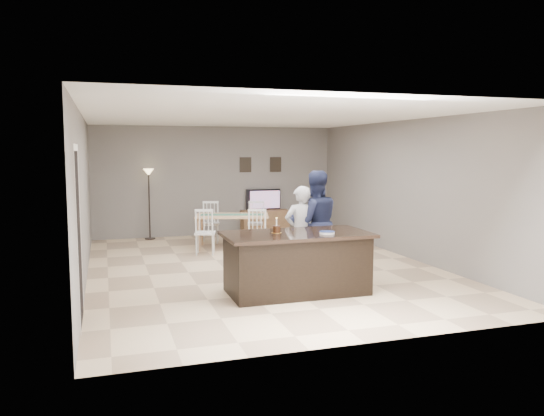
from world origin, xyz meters
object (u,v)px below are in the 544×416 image
object	(u,v)px
television	(264,200)
plate_stack	(327,233)
woman	(301,232)
man	(315,223)
kitchen_island	(297,263)
floor_lamp	(149,185)
birthday_cake	(277,229)
tv_console	(265,222)
dining_table	(232,220)

from	to	relation	value
television	plate_stack	xyz separation A→B (m)	(-0.81, -5.86, 0.05)
woman	man	world-z (taller)	man
television	woman	bearing A→B (deg)	80.53
kitchen_island	man	world-z (taller)	man
floor_lamp	television	bearing A→B (deg)	1.00
floor_lamp	birthday_cake	bearing A→B (deg)	-75.87
tv_console	dining_table	size ratio (longest dim) A/B	0.58
birthday_cake	plate_stack	xyz separation A→B (m)	(0.67, -0.31, -0.04)
woman	man	bearing A→B (deg)	-162.19
tv_console	plate_stack	bearing A→B (deg)	-97.99
birthday_cake	dining_table	xyz separation A→B (m)	(0.23, 3.77, -0.35)
kitchen_island	television	world-z (taller)	television
plate_stack	woman	bearing A→B (deg)	88.60
kitchen_island	man	distance (m)	1.33
tv_console	plate_stack	size ratio (longest dim) A/B	5.30
television	tv_console	bearing A→B (deg)	90.00
man	plate_stack	bearing A→B (deg)	81.42
woman	floor_lamp	bearing A→B (deg)	-67.62
television	plate_stack	size ratio (longest dim) A/B	4.04
kitchen_island	plate_stack	size ratio (longest dim) A/B	9.50
dining_table	tv_console	bearing A→B (deg)	69.17
tv_console	man	world-z (taller)	man
woman	floor_lamp	xyz separation A→B (m)	(-2.08, 4.65, 0.54)
man	birthday_cake	world-z (taller)	man
woman	dining_table	bearing A→B (deg)	-82.56
kitchen_island	man	size ratio (longest dim) A/B	1.21
birthday_cake	floor_lamp	distance (m)	5.69
tv_console	plate_stack	distance (m)	5.88
kitchen_island	plate_stack	xyz separation A→B (m)	(0.39, -0.22, 0.46)
birthday_cake	plate_stack	world-z (taller)	birthday_cake
woman	man	xyz separation A→B (m)	(0.30, 0.11, 0.12)
birthday_cake	plate_stack	distance (m)	0.74
man	plate_stack	world-z (taller)	man
woman	plate_stack	bearing A→B (deg)	86.86
man	birthday_cake	bearing A→B (deg)	49.67
tv_console	floor_lamp	xyz separation A→B (m)	(-2.87, 0.02, 1.00)
television	man	distance (m)	4.62
television	plate_stack	world-z (taller)	television
plate_stack	floor_lamp	size ratio (longest dim) A/B	0.13
tv_console	woman	xyz separation A→B (m)	(-0.79, -4.63, 0.46)
television	floor_lamp	size ratio (longest dim) A/B	0.54
dining_table	birthday_cake	bearing A→B (deg)	-77.92
plate_stack	floor_lamp	bearing A→B (deg)	109.47
kitchen_island	birthday_cake	size ratio (longest dim) A/B	9.30
television	man	size ratio (longest dim) A/B	0.52
tv_console	plate_stack	xyz separation A→B (m)	(-0.81, -5.79, 0.62)
birthday_cake	floor_lamp	size ratio (longest dim) A/B	0.14
television	plate_stack	bearing A→B (deg)	82.10
woman	dining_table	xyz separation A→B (m)	(-0.47, 2.93, -0.16)
kitchen_island	tv_console	world-z (taller)	kitchen_island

